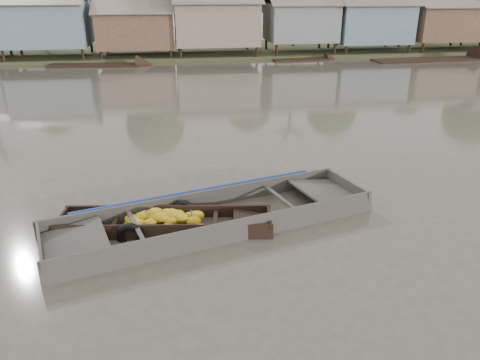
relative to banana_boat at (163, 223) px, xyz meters
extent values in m
plane|color=#4F493D|center=(1.76, -0.50, -0.14)|extent=(120.00, 120.00, 0.00)
cube|color=#384723|center=(1.76, 32.50, -0.14)|extent=(120.00, 12.00, 0.50)
cube|color=slate|center=(-8.74, 29.00, 2.56)|extent=(6.20, 5.20, 3.20)
cube|color=brown|center=(-2.04, 29.00, 2.06)|extent=(5.80, 4.60, 2.70)
cube|color=brown|center=(-2.04, 27.76, 3.86)|extent=(6.20, 2.67, 1.14)
cube|color=brown|center=(-2.04, 30.24, 3.86)|extent=(6.20, 2.67, 1.14)
cube|color=gray|center=(4.26, 29.00, 2.51)|extent=(6.50, 5.30, 3.30)
cube|color=gray|center=(11.26, 29.00, 2.46)|extent=(5.40, 4.70, 2.90)
cube|color=slate|center=(17.26, 29.00, 2.36)|extent=(6.00, 5.00, 3.10)
cube|color=brown|center=(23.76, 29.00, 2.31)|extent=(5.70, 4.90, 2.80)
cube|color=brown|center=(23.76, 27.68, 4.16)|extent=(6.10, 2.85, 1.21)
cylinder|color=#473323|center=(-10.24, 33.50, 2.31)|extent=(0.28, 0.28, 4.90)
cylinder|color=#473323|center=(-1.24, 32.50, 3.01)|extent=(0.28, 0.28, 6.30)
cylinder|color=#473323|center=(7.76, 33.50, 2.49)|extent=(0.28, 0.28, 5.25)
cylinder|color=#473323|center=(15.76, 32.50, 2.66)|extent=(0.28, 0.28, 5.60)
cylinder|color=#473323|center=(23.76, 33.50, 2.14)|extent=(0.28, 0.28, 4.55)
cylinder|color=#473323|center=(11.76, 33.00, 3.86)|extent=(0.24, 0.24, 8.00)
cube|color=black|center=(0.07, 0.00, -0.22)|extent=(5.17, 1.66, 0.08)
cube|color=black|center=(0.15, 0.55, -0.02)|extent=(5.16, 0.86, 0.48)
cube|color=black|center=(0.00, -0.55, -0.02)|extent=(5.16, 0.86, 0.48)
cube|color=black|center=(2.59, -0.35, -0.02)|extent=(0.21, 1.12, 0.45)
cube|color=black|center=(2.15, -0.29, 0.04)|extent=(1.01, 1.08, 0.18)
cube|color=black|center=(-2.44, 0.35, -0.02)|extent=(0.21, 1.12, 0.45)
cube|color=black|center=(-2.00, 0.29, 0.04)|extent=(1.01, 1.08, 0.18)
cube|color=black|center=(-1.13, 0.17, 0.08)|extent=(0.25, 1.09, 0.05)
cube|color=black|center=(1.28, -0.17, 0.08)|extent=(0.25, 1.09, 0.05)
ellipsoid|color=gold|center=(-0.50, 0.14, 0.15)|extent=(0.39, 0.29, 0.22)
ellipsoid|color=gold|center=(0.21, -0.19, 0.14)|extent=(0.39, 0.30, 0.22)
ellipsoid|color=gold|center=(-0.12, 0.15, 0.16)|extent=(0.40, 0.30, 0.23)
ellipsoid|color=gold|center=(-0.78, 0.07, 0.00)|extent=(0.35, 0.27, 0.20)
ellipsoid|color=gold|center=(0.47, -0.20, 0.20)|extent=(0.35, 0.27, 0.20)
ellipsoid|color=gold|center=(-0.70, 0.07, 0.08)|extent=(0.45, 0.34, 0.26)
ellipsoid|color=gold|center=(-0.05, 0.20, 0.14)|extent=(0.40, 0.30, 0.23)
ellipsoid|color=gold|center=(-0.03, -0.13, 0.23)|extent=(0.43, 0.33, 0.24)
ellipsoid|color=gold|center=(-0.54, -0.10, 0.08)|extent=(0.40, 0.30, 0.23)
ellipsoid|color=gold|center=(-0.15, 0.30, 0.15)|extent=(0.36, 0.27, 0.20)
ellipsoid|color=gold|center=(-0.13, -0.04, 0.18)|extent=(0.42, 0.32, 0.24)
ellipsoid|color=gold|center=(0.12, -0.31, 0.04)|extent=(0.36, 0.28, 0.21)
ellipsoid|color=gold|center=(-0.39, 0.12, 0.17)|extent=(0.45, 0.34, 0.26)
ellipsoid|color=gold|center=(0.22, -0.05, 0.26)|extent=(0.46, 0.35, 0.26)
ellipsoid|color=gold|center=(0.04, 0.12, 0.17)|extent=(0.43, 0.33, 0.24)
ellipsoid|color=gold|center=(-0.63, -0.08, 0.07)|extent=(0.45, 0.34, 0.26)
ellipsoid|color=gold|center=(-0.16, 0.08, 0.26)|extent=(0.43, 0.32, 0.24)
ellipsoid|color=gold|center=(-0.03, 0.25, 0.11)|extent=(0.37, 0.28, 0.21)
ellipsoid|color=gold|center=(-0.75, 0.23, 0.06)|extent=(0.41, 0.31, 0.23)
ellipsoid|color=gold|center=(-0.28, -0.20, 0.13)|extent=(0.35, 0.26, 0.20)
ellipsoid|color=gold|center=(0.35, 0.28, 0.08)|extent=(0.39, 0.30, 0.22)
ellipsoid|color=gold|center=(0.69, 0.17, 0.05)|extent=(0.39, 0.30, 0.22)
ellipsoid|color=gold|center=(0.40, -0.10, 0.18)|extent=(0.41, 0.31, 0.23)
ellipsoid|color=gold|center=(0.83, 0.09, 0.09)|extent=(0.44, 0.33, 0.25)
ellipsoid|color=gold|center=(-0.57, -0.18, 0.02)|extent=(0.44, 0.33, 0.25)
ellipsoid|color=gold|center=(0.11, 0.08, 0.24)|extent=(0.34, 0.26, 0.20)
ellipsoid|color=gold|center=(0.39, 0.30, 0.06)|extent=(0.37, 0.28, 0.21)
ellipsoid|color=gold|center=(0.13, -0.10, 0.18)|extent=(0.40, 0.31, 0.23)
ellipsoid|color=gold|center=(-0.61, -0.17, 0.03)|extent=(0.44, 0.34, 0.25)
ellipsoid|color=gold|center=(-0.77, -0.19, -0.02)|extent=(0.36, 0.27, 0.20)
ellipsoid|color=gold|center=(0.90, -0.43, 0.02)|extent=(0.38, 0.28, 0.21)
ellipsoid|color=gold|center=(0.74, -0.22, 0.11)|extent=(0.42, 0.31, 0.24)
cylinder|color=#3F6626|center=(-0.38, 0.06, 0.25)|extent=(0.04, 0.04, 0.17)
cylinder|color=#3F6626|center=(0.26, -0.03, 0.25)|extent=(0.04, 0.04, 0.17)
cylinder|color=#3F6626|center=(0.71, -0.09, 0.25)|extent=(0.04, 0.04, 0.17)
torus|color=black|center=(0.52, 0.57, 0.00)|extent=(0.65, 0.25, 0.64)
torus|color=black|center=(-0.74, -0.52, 0.00)|extent=(0.67, 0.25, 0.66)
cube|color=#3B3732|center=(1.25, 0.00, -0.22)|extent=(8.14, 3.87, 0.08)
cube|color=#3B3732|center=(0.98, 0.94, 0.07)|extent=(7.88, 2.43, 0.65)
cube|color=#3B3732|center=(1.52, -0.94, 0.07)|extent=(7.88, 2.43, 0.65)
cube|color=#3B3732|center=(5.09, 1.11, 0.07)|extent=(0.61, 1.93, 0.62)
cube|color=#3B3732|center=(4.42, 0.92, 0.15)|extent=(1.81, 2.03, 0.25)
cube|color=#3B3732|center=(-2.58, -1.11, 0.07)|extent=(0.61, 1.93, 0.62)
cube|color=#3B3732|center=(-1.91, -0.91, 0.15)|extent=(1.81, 2.03, 0.25)
cube|color=#3B3732|center=(-0.58, -0.53, 0.20)|extent=(0.63, 1.87, 0.05)
cube|color=#3B3732|center=(3.09, 0.53, 0.20)|extent=(0.63, 1.87, 0.05)
cube|color=#665E54|center=(1.25, 0.00, -0.16)|extent=(6.27, 3.19, 0.02)
cube|color=navy|center=(0.96, 1.00, 0.32)|extent=(6.36, 1.92, 0.16)
torus|color=olive|center=(4.45, 0.59, -0.14)|extent=(0.46, 0.46, 0.07)
torus|color=olive|center=(4.45, 0.59, -0.09)|extent=(0.37, 0.37, 0.07)
cube|color=black|center=(-4.99, 25.45, -0.19)|extent=(6.70, 2.01, 0.35)
cube|color=black|center=(10.61, 25.85, -0.19)|extent=(4.47, 1.31, 0.35)
cube|color=black|center=(20.37, 24.37, -0.19)|extent=(8.91, 2.51, 0.35)
camera|label=1|loc=(0.38, -10.30, 5.40)|focal=35.00mm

